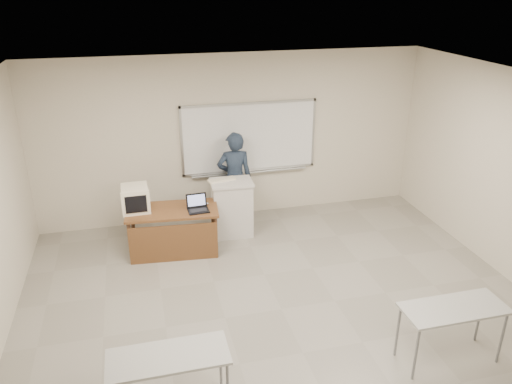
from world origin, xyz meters
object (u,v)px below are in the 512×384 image
object	(u,v)px
podium	(232,208)
crt_monitor	(135,198)
whiteboard	(249,138)
mouse	(206,203)
presenter	(235,178)
keyboard	(222,180)
laptop	(198,207)
instructor_desk	(173,224)

from	to	relation	value
podium	crt_monitor	world-z (taller)	crt_monitor
whiteboard	crt_monitor	bearing A→B (deg)	-154.73
whiteboard	mouse	size ratio (longest dim) A/B	26.86
presenter	podium	bearing A→B (deg)	76.08
mouse	podium	bearing A→B (deg)	29.90
keyboard	laptop	bearing A→B (deg)	-143.16
mouse	crt_monitor	bearing A→B (deg)	175.04
podium	keyboard	world-z (taller)	keyboard
podium	presenter	world-z (taller)	presenter
mouse	whiteboard	bearing A→B (deg)	45.91
podium	presenter	bearing A→B (deg)	74.54
podium	laptop	xyz separation A→B (m)	(-0.64, -0.47, 0.31)
whiteboard	laptop	world-z (taller)	whiteboard
mouse	presenter	size ratio (longest dim) A/B	0.05
crt_monitor	mouse	bearing A→B (deg)	-5.00
crt_monitor	mouse	world-z (taller)	crt_monitor
mouse	keyboard	world-z (taller)	keyboard
podium	keyboard	distance (m)	0.53
laptop	mouse	world-z (taller)	laptop
instructor_desk	presenter	bearing A→B (deg)	42.78
instructor_desk	presenter	xyz separation A→B (m)	(1.19, 0.92, 0.31)
instructor_desk	laptop	xyz separation A→B (m)	(0.40, -0.01, 0.26)
whiteboard	keyboard	bearing A→B (deg)	-133.38
whiteboard	laptop	distance (m)	1.82
crt_monitor	keyboard	distance (m)	1.48
laptop	keyboard	world-z (taller)	keyboard
laptop	podium	bearing A→B (deg)	33.25
instructor_desk	laptop	size ratio (longest dim) A/B	4.45
mouse	instructor_desk	bearing A→B (deg)	-164.65
keyboard	mouse	bearing A→B (deg)	-143.71
whiteboard	instructor_desk	distance (m)	2.18
laptop	keyboard	size ratio (longest dim) A/B	0.69
whiteboard	podium	world-z (taller)	whiteboard
whiteboard	presenter	size ratio (longest dim) A/B	1.45
podium	crt_monitor	distance (m)	1.67
presenter	keyboard	bearing A→B (deg)	55.84
instructor_desk	whiteboard	bearing A→B (deg)	43.72
mouse	presenter	bearing A→B (deg)	48.48
laptop	presenter	xyz separation A→B (m)	(0.79, 0.93, 0.05)
podium	laptop	world-z (taller)	same
whiteboard	presenter	world-z (taller)	whiteboard
presenter	mouse	bearing A→B (deg)	53.78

